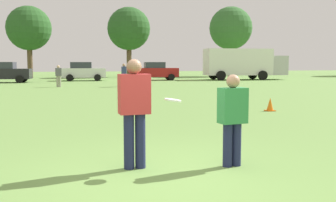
# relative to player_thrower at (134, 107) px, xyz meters

# --- Properties ---
(ground_plane) EXTENTS (149.02, 149.02, 0.00)m
(ground_plane) POSITION_rel_player_thrower_xyz_m (0.37, -0.45, -1.01)
(ground_plane) COLOR #6B9347
(player_thrower) EXTENTS (0.51, 0.32, 1.80)m
(player_thrower) POSITION_rel_player_thrower_xyz_m (0.00, 0.00, 0.00)
(player_thrower) COLOR #1E234C
(player_thrower) RESTS_ON ground
(player_defender) EXTENTS (0.49, 0.32, 1.55)m
(player_defender) POSITION_rel_player_thrower_xyz_m (1.61, -0.25, -0.15)
(player_defender) COLOR #1E234C
(player_defender) RESTS_ON ground
(frisbee) EXTENTS (0.27, 0.27, 0.07)m
(frisbee) POSITION_rel_player_thrower_xyz_m (0.59, -0.23, 0.13)
(frisbee) COLOR white
(traffic_cone) EXTENTS (0.32, 0.32, 0.48)m
(traffic_cone) POSITION_rel_player_thrower_xyz_m (5.97, 6.47, -0.78)
(traffic_cone) COLOR #D8590C
(traffic_cone) RESTS_ON ground
(parked_car_center) EXTENTS (4.32, 2.45, 1.82)m
(parked_car_center) POSITION_rel_player_thrower_xyz_m (-6.71, 30.65, -0.09)
(parked_car_center) COLOR black
(parked_car_center) RESTS_ON ground
(parked_car_mid_right) EXTENTS (4.32, 2.45, 1.82)m
(parked_car_mid_right) POSITION_rel_player_thrower_xyz_m (0.11, 32.82, -0.09)
(parked_car_mid_right) COLOR silver
(parked_car_mid_right) RESTS_ON ground
(parked_car_near_right) EXTENTS (4.32, 2.45, 1.82)m
(parked_car_near_right) POSITION_rel_player_thrower_xyz_m (7.32, 32.31, -0.09)
(parked_car_near_right) COLOR maroon
(parked_car_near_right) RESTS_ON ground
(box_truck) EXTENTS (8.65, 3.41, 3.18)m
(box_truck) POSITION_rel_player_thrower_xyz_m (16.39, 31.34, 0.74)
(box_truck) COLOR white
(box_truck) RESTS_ON ground
(bystander_sideline_watcher) EXTENTS (0.44, 0.26, 1.58)m
(bystander_sideline_watcher) POSITION_rel_player_thrower_xyz_m (-1.93, 22.93, -0.12)
(bystander_sideline_watcher) COLOR gray
(bystander_sideline_watcher) RESTS_ON ground
(bystander_far_jogger) EXTENTS (0.32, 0.49, 1.70)m
(bystander_far_jogger) POSITION_rel_player_thrower_xyz_m (2.71, 22.21, -0.06)
(bystander_far_jogger) COLOR black
(bystander_far_jogger) RESTS_ON ground
(tree_west_maple) EXTENTS (5.08, 5.08, 8.26)m
(tree_west_maple) POSITION_rel_player_thrower_xyz_m (-5.69, 41.50, 4.67)
(tree_west_maple) COLOR brown
(tree_west_maple) RESTS_ON ground
(tree_center_elm) EXTENTS (5.31, 5.31, 8.62)m
(tree_center_elm) POSITION_rel_player_thrower_xyz_m (5.98, 42.27, 4.92)
(tree_center_elm) COLOR brown
(tree_center_elm) RESTS_ON ground
(tree_east_birch) EXTENTS (5.56, 5.56, 9.03)m
(tree_east_birch) POSITION_rel_player_thrower_xyz_m (19.24, 41.60, 5.20)
(tree_east_birch) COLOR brown
(tree_east_birch) RESTS_ON ground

